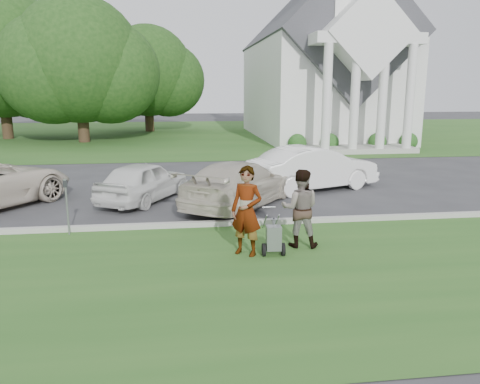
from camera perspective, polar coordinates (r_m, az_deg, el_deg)
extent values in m
plane|color=#333335|center=(12.09, -0.13, -4.87)|extent=(120.00, 120.00, 0.00)
cube|color=#28551D|center=(9.30, 2.23, -10.31)|extent=(80.00, 7.00, 0.01)
cube|color=#28551D|center=(38.65, -5.21, 7.07)|extent=(80.00, 30.00, 0.01)
cube|color=#9E9E93|center=(12.59, -0.44, -3.81)|extent=(80.00, 0.18, 0.15)
cube|color=white|center=(36.96, 9.28, 12.14)|extent=(9.00, 16.00, 7.00)
cube|color=#38383D|center=(37.11, 9.48, 17.55)|extent=(9.19, 17.00, 9.19)
cube|color=#9E9E93|center=(28.46, 14.31, 5.11)|extent=(6.20, 2.60, 0.30)
cylinder|color=white|center=(26.51, 10.52, 10.95)|extent=(0.50, 0.50, 6.00)
cylinder|color=white|center=(27.04, 13.81, 10.83)|extent=(0.50, 0.50, 6.00)
cylinder|color=white|center=(27.65, 16.96, 10.68)|extent=(0.50, 0.50, 6.00)
cylinder|color=white|center=(28.34, 19.97, 10.51)|extent=(0.50, 0.50, 6.00)
cube|color=white|center=(28.20, 15.16, 17.54)|extent=(6.20, 2.00, 0.60)
cube|color=white|center=(28.23, 15.20, 18.14)|extent=(5.09, 2.20, 5.09)
sphere|color=#1E4C19|center=(28.20, 7.00, 5.95)|extent=(1.10, 1.10, 1.10)
sphere|color=#1E4C19|center=(28.76, 10.89, 5.95)|extent=(1.10, 1.10, 1.10)
sphere|color=#1E4C19|center=(29.83, 16.40, 5.89)|extent=(1.10, 1.10, 1.10)
sphere|color=#1E4C19|center=(30.69, 19.84, 5.83)|extent=(1.10, 1.10, 1.10)
cylinder|color=#332316|center=(34.14, -18.60, 8.46)|extent=(0.76, 0.76, 3.20)
sphere|color=#183C12|center=(34.14, -19.07, 15.01)|extent=(8.40, 8.40, 8.40)
sphere|color=#183C12|center=(34.09, -15.67, 13.81)|extent=(6.89, 6.89, 6.89)
sphere|color=#183C12|center=(34.18, -21.93, 13.73)|extent=(7.22, 7.22, 7.22)
cylinder|color=#332316|center=(38.59, -26.63, 8.48)|extent=(0.76, 0.76, 3.60)
sphere|color=#183C12|center=(38.25, -23.98, 13.83)|extent=(7.54, 7.54, 7.54)
cylinder|color=#332316|center=(41.58, -11.00, 9.34)|extent=(0.76, 0.76, 3.00)
sphere|color=#183C12|center=(41.56, -11.21, 14.28)|extent=(7.60, 7.60, 7.60)
sphere|color=#183C12|center=(41.77, -8.74, 13.32)|extent=(6.23, 6.23, 6.23)
sphere|color=#183C12|center=(41.36, -13.36, 13.41)|extent=(6.54, 6.54, 6.54)
cylinder|color=black|center=(10.35, 2.92, -7.06)|extent=(0.08, 0.30, 0.29)
cylinder|color=black|center=(10.41, 5.28, -6.97)|extent=(0.08, 0.30, 0.29)
cylinder|color=#2D2D33|center=(10.38, 4.10, -7.02)|extent=(0.49, 0.06, 0.04)
cube|color=gray|center=(10.29, 4.12, -5.61)|extent=(0.33, 0.28, 0.54)
cone|color=gray|center=(10.19, 4.16, -3.70)|extent=(0.17, 0.17, 0.16)
cylinder|color=#2D2D33|center=(10.17, 4.16, -3.28)|extent=(0.04, 0.04, 0.06)
cylinder|color=gray|center=(10.65, 3.04, -3.62)|extent=(0.06, 0.72, 0.52)
cylinder|color=gray|center=(10.69, 4.49, -3.58)|extent=(0.06, 0.72, 0.52)
cylinder|color=gray|center=(10.94, 3.52, -1.85)|extent=(0.31, 0.04, 0.03)
imported|color=#999999|center=(10.18, 0.80, -2.41)|extent=(0.86, 0.80, 1.98)
imported|color=#999999|center=(10.83, 7.33, -2.05)|extent=(1.02, 0.88, 1.81)
cylinder|color=gray|center=(12.44, -20.29, -2.19)|extent=(0.05, 0.05, 1.24)
cube|color=#2D2D33|center=(12.29, -20.53, 0.98)|extent=(0.10, 0.07, 0.19)
cylinder|color=gray|center=(12.28, -20.57, 1.41)|extent=(0.09, 0.09, 0.03)
imported|color=silver|center=(15.55, -11.64, 1.31)|extent=(3.20, 4.17, 1.32)
imported|color=beige|center=(14.56, -0.10, 1.00)|extent=(4.44, 5.16, 1.42)
imported|color=white|center=(17.19, 8.98, 2.90)|extent=(5.10, 3.25, 1.59)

